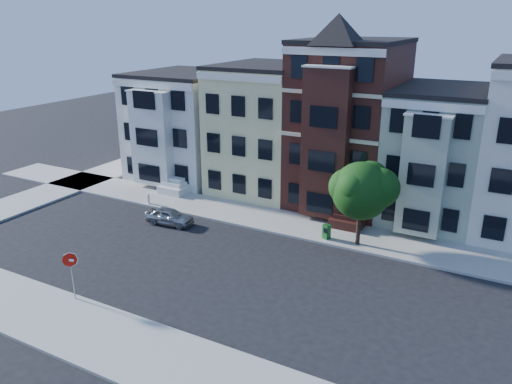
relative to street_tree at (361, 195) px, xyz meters
The scene contains 12 objects.
ground 8.42m from the street_tree, 116.70° to the right, with size 120.00×120.00×0.00m, color black.
far_sidewalk 4.96m from the street_tree, 161.61° to the left, with size 60.00×4.00×0.15m, color #9E9B93.
near_sidewalk 15.62m from the street_tree, 103.07° to the right, with size 60.00×4.00×0.15m, color #9E9B93.
house_white 20.00m from the street_tree, 157.49° to the left, with size 8.00×9.00×9.00m, color silver.
house_yellow 13.04m from the street_tree, 143.80° to the left, with size 7.00×9.00×10.00m, color #F1E89D.
house_brown 8.76m from the street_tree, 114.27° to the left, with size 7.00×9.00×12.00m, color #391712.
house_green 8.30m from the street_tree, 68.24° to the left, with size 6.00×9.00×9.00m, color #9EAB92.
street_tree is the anchor object (origin of this frame).
parked_car 13.30m from the street_tree, 167.63° to the right, with size 1.40×3.47×1.18m, color #9EA2A5.
newspaper_box 3.49m from the street_tree, behind, with size 0.43×0.38×0.96m, color #185821.
fire_hydrant 16.68m from the street_tree, behind, with size 0.22×0.22×0.62m, color white.
stop_sign 17.07m from the street_tree, 129.17° to the right, with size 0.81×0.11×2.93m, color #B10E05, non-canonical shape.
Camera 1 is at (11.39, -21.52, 13.70)m, focal length 35.00 mm.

